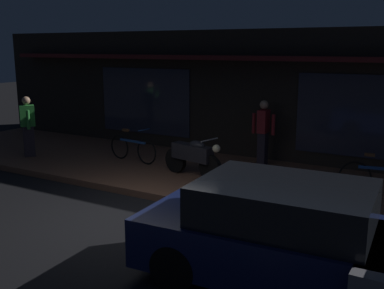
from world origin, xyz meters
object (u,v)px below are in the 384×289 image
object	(u,v)px
bicycle_parked	(133,148)
parked_car_near	(291,237)
motorcycle	(193,156)
bicycle_extra	(381,178)
person_bystander	(263,131)
person_photographer	(28,125)

from	to	relation	value
bicycle_parked	parked_car_near	world-z (taller)	parked_car_near
bicycle_parked	parked_car_near	distance (m)	6.83
motorcycle	bicycle_parked	distance (m)	2.18
bicycle_parked	bicycle_extra	size ratio (longest dim) A/B	1.01
motorcycle	bicycle_parked	size ratio (longest dim) A/B	1.02
person_bystander	parked_car_near	xyz separation A→B (m)	(2.44, -5.32, -0.32)
bicycle_parked	person_bystander	bearing A→B (deg)	23.59
person_photographer	parked_car_near	xyz separation A→B (m)	(8.39, -2.99, -0.32)
parked_car_near	person_photographer	bearing A→B (deg)	160.37
bicycle_parked	parked_car_near	xyz separation A→B (m)	(5.56, -3.96, 0.20)
bicycle_extra	person_photographer	bearing A→B (deg)	-171.91
bicycle_parked	parked_car_near	bearing A→B (deg)	-35.45
person_bystander	parked_car_near	world-z (taller)	person_bystander
bicycle_extra	parked_car_near	bearing A→B (deg)	-97.21
person_photographer	parked_car_near	world-z (taller)	person_photographer
motorcycle	parked_car_near	size ratio (longest dim) A/B	0.40
person_bystander	bicycle_parked	bearing A→B (deg)	-156.41
person_bystander	parked_car_near	bearing A→B (deg)	-65.36
bicycle_extra	parked_car_near	world-z (taller)	parked_car_near
bicycle_parked	bicycle_extra	xyz separation A→B (m)	(6.10, 0.30, 0.00)
motorcycle	person_photographer	world-z (taller)	person_photographer
bicycle_extra	person_photographer	size ratio (longest dim) A/B	0.98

